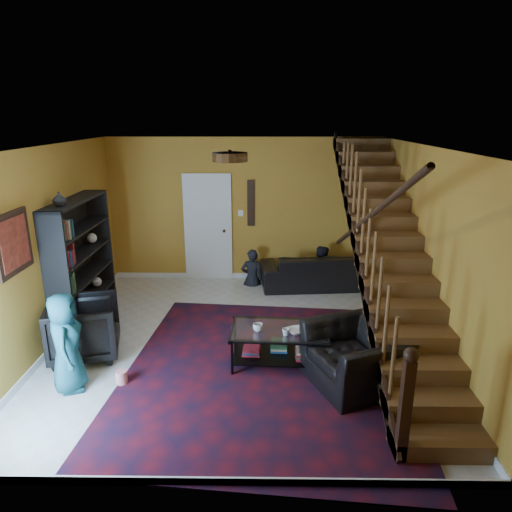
{
  "coord_description": "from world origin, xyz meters",
  "views": [
    {
      "loc": [
        0.36,
        -6.03,
        3.2
      ],
      "look_at": [
        0.28,
        0.4,
        1.2
      ],
      "focal_mm": 32.0,
      "sensor_mm": 36.0,
      "label": 1
    }
  ],
  "objects": [
    {
      "name": "room",
      "position": [
        -1.33,
        1.33,
        0.05
      ],
      "size": [
        5.5,
        5.5,
        5.5
      ],
      "color": "#B07027",
      "rests_on": "ground"
    },
    {
      "name": "floor",
      "position": [
        0.0,
        0.0,
        0.0
      ],
      "size": [
        5.5,
        5.5,
        0.0
      ],
      "primitive_type": "plane",
      "color": "beige",
      "rests_on": "ground"
    },
    {
      "name": "bowl",
      "position": [
        0.81,
        -0.68,
        0.52
      ],
      "size": [
        0.3,
        0.3,
        0.06
      ],
      "primitive_type": "imported",
      "rotation": [
        0.0,
        0.0,
        0.39
      ],
      "color": "#999999",
      "rests_on": "coffee_table"
    },
    {
      "name": "person_adult_a",
      "position": [
        0.18,
        2.35,
        0.14
      ],
      "size": [
        0.44,
        0.31,
        1.17
      ],
      "primitive_type": "imported",
      "rotation": [
        0.0,
        0.0,
        3.2
      ],
      "color": "black",
      "rests_on": "sofa"
    },
    {
      "name": "coffee_table",
      "position": [
        0.6,
        -0.57,
        0.28
      ],
      "size": [
        1.32,
        0.81,
        0.49
      ],
      "rotation": [
        0.0,
        0.0,
        -0.05
      ],
      "color": "black",
      "rests_on": "floor"
    },
    {
      "name": "person_child",
      "position": [
        -1.95,
        -1.22,
        0.62
      ],
      "size": [
        0.54,
        0.69,
        1.24
      ],
      "primitive_type": "imported",
      "rotation": [
        0.0,
        0.0,
        1.83
      ],
      "color": "#18545C",
      "rests_on": "armchair_left"
    },
    {
      "name": "person_adult_b",
      "position": [
        1.5,
        2.35,
        0.17
      ],
      "size": [
        0.65,
        0.53,
        1.24
      ],
      "primitive_type": "imported",
      "rotation": [
        0.0,
        0.0,
        3.04
      ],
      "color": "black",
      "rests_on": "sofa"
    },
    {
      "name": "armchair_left",
      "position": [
        -2.05,
        -0.42,
        0.41
      ],
      "size": [
        1.09,
        1.07,
        0.82
      ],
      "primitive_type": "imported",
      "rotation": [
        0.0,
        0.0,
        1.82
      ],
      "color": "black",
      "rests_on": "floor"
    },
    {
      "name": "popcorn_bucket",
      "position": [
        -1.36,
        -1.13,
        0.1
      ],
      "size": [
        0.17,
        0.17,
        0.16
      ],
      "primitive_type": "cylinder",
      "rotation": [
        0.0,
        0.0,
        -0.26
      ],
      "color": "red",
      "rests_on": "rug"
    },
    {
      "name": "sofa",
      "position": [
        1.5,
        2.3,
        0.33
      ],
      "size": [
        2.33,
        1.07,
        0.66
      ],
      "primitive_type": "imported",
      "rotation": [
        0.0,
        0.0,
        3.23
      ],
      "color": "black",
      "rests_on": "floor"
    },
    {
      "name": "vase",
      "position": [
        -2.41,
        0.1,
        2.1
      ],
      "size": [
        0.18,
        0.18,
        0.19
      ],
      "primitive_type": "imported",
      "color": "#999999",
      "rests_on": "bookshelf"
    },
    {
      "name": "cup_b",
      "position": [
        0.68,
        -0.74,
        0.53
      ],
      "size": [
        0.13,
        0.13,
        0.09
      ],
      "primitive_type": "imported",
      "rotation": [
        0.0,
        0.0,
        0.38
      ],
      "color": "#999999",
      "rests_on": "coffee_table"
    },
    {
      "name": "rug",
      "position": [
        0.42,
        -0.8,
        0.01
      ],
      "size": [
        3.93,
        4.39,
        0.02
      ],
      "primitive_type": "cube",
      "rotation": [
        0.0,
        0.0,
        -0.09
      ],
      "color": "#4A0D16",
      "rests_on": "floor"
    },
    {
      "name": "wall_hanging",
      "position": [
        0.15,
        2.73,
        1.55
      ],
      "size": [
        0.14,
        0.03,
        0.9
      ],
      "primitive_type": "cube",
      "color": "black",
      "rests_on": "room"
    },
    {
      "name": "armchair_right",
      "position": [
        1.5,
        -1.07,
        0.36
      ],
      "size": [
        1.32,
        1.4,
        0.72
      ],
      "primitive_type": "imported",
      "rotation": [
        0.0,
        0.0,
        -1.18
      ],
      "color": "black",
      "rests_on": "floor"
    },
    {
      "name": "ceiling_fixture",
      "position": [
        0.0,
        -0.8,
        2.74
      ],
      "size": [
        0.4,
        0.4,
        0.1
      ],
      "primitive_type": "cylinder",
      "color": "#3F2814",
      "rests_on": "room"
    },
    {
      "name": "cup_a",
      "position": [
        0.32,
        -0.63,
        0.54
      ],
      "size": [
        0.17,
        0.17,
        0.1
      ],
      "primitive_type": "imported",
      "rotation": [
        0.0,
        0.0,
        0.31
      ],
      "color": "#999999",
      "rests_on": "coffee_table"
    },
    {
      "name": "door",
      "position": [
        -0.7,
        2.73,
        1.02
      ],
      "size": [
        0.82,
        0.05,
        2.05
      ],
      "primitive_type": "cube",
      "color": "silver",
      "rests_on": "floor"
    },
    {
      "name": "bookshelf",
      "position": [
        -2.4,
        0.6,
        0.96
      ],
      "size": [
        0.35,
        1.8,
        2.0
      ],
      "color": "black",
      "rests_on": "floor"
    },
    {
      "name": "framed_picture",
      "position": [
        -2.57,
        -0.9,
        1.75
      ],
      "size": [
        0.04,
        0.74,
        0.74
      ],
      "primitive_type": "cube",
      "color": "#9B331C",
      "rests_on": "room"
    },
    {
      "name": "staircase",
      "position": [
        2.12,
        -0.0,
        1.4
      ],
      "size": [
        0.95,
        5.02,
        3.18
      ],
      "color": "brown",
      "rests_on": "floor"
    }
  ]
}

